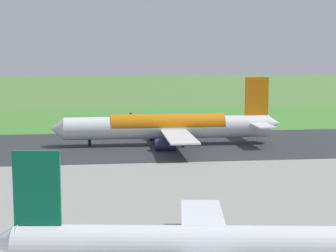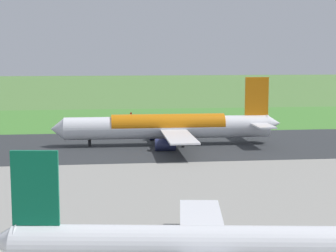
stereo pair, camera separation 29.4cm
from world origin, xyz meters
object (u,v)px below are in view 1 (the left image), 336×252
at_px(airliner_main, 170,127).
at_px(traffic_cone_orange, 118,121).
at_px(airliner_parked_mid, 213,246).
at_px(no_stopping_sign, 131,116).

height_order(airliner_main, traffic_cone_orange, airliner_main).
bearing_deg(airliner_main, traffic_cone_orange, -76.52).
bearing_deg(traffic_cone_orange, airliner_parked_mid, 92.41).
xyz_separation_m(airliner_parked_mid, traffic_cone_orange, (5.12, -121.72, -3.14)).
bearing_deg(airliner_main, airliner_parked_mid, 85.95).
height_order(airliner_main, no_stopping_sign, airliner_main).
relative_size(airliner_main, traffic_cone_orange, 98.15).
relative_size(no_stopping_sign, traffic_cone_orange, 4.81).
distance_m(airliner_parked_mid, no_stopping_sign, 124.97).
distance_m(airliner_main, airliner_parked_mid, 77.66).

